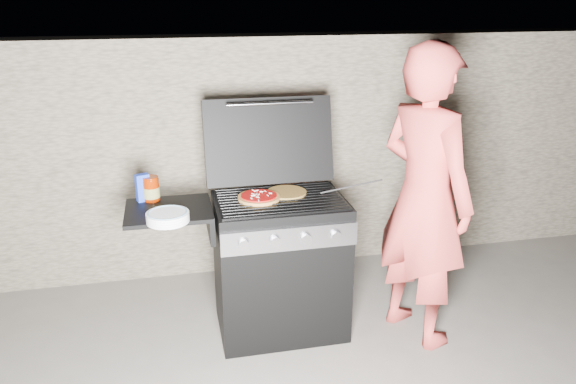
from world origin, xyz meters
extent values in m
plane|color=#5D5650|center=(0.00, 0.00, 0.00)|extent=(50.00, 50.00, 0.00)
cube|color=#7E6F5B|center=(0.00, 1.05, 0.90)|extent=(8.00, 0.35, 1.80)
cylinder|color=gold|center=(0.06, 0.08, 0.92)|extent=(0.29, 0.29, 0.01)
cylinder|color=#7A1B00|center=(-0.76, 0.16, 0.98)|extent=(0.12, 0.12, 0.15)
cube|color=#1B36BC|center=(-0.81, 0.16, 0.99)|extent=(0.09, 0.07, 0.17)
cylinder|color=white|center=(-0.67, -0.20, 0.93)|extent=(0.27, 0.27, 0.05)
imported|color=#C73E39|center=(0.84, -0.22, 0.93)|extent=(0.67, 0.80, 1.86)
cylinder|color=black|center=(0.46, 0.00, 0.95)|extent=(0.39, 0.04, 0.08)
camera|label=1|loc=(-0.64, -3.14, 2.12)|focal=35.00mm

